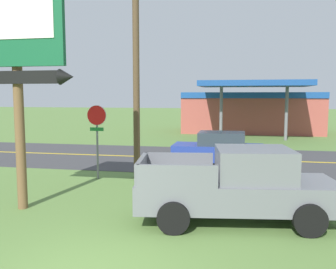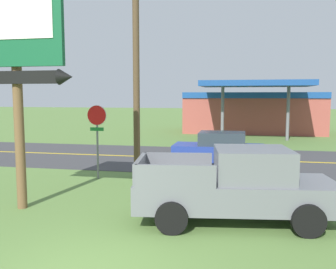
{
  "view_description": "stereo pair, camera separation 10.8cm",
  "coord_description": "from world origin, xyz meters",
  "px_view_note": "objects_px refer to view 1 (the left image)",
  "views": [
    {
      "loc": [
        2.75,
        -6.05,
        3.33
      ],
      "look_at": [
        0.0,
        8.0,
        1.8
      ],
      "focal_mm": 39.13,
      "sensor_mm": 36.0,
      "label": 1
    },
    {
      "loc": [
        2.86,
        -6.03,
        3.33
      ],
      "look_at": [
        0.0,
        8.0,
        1.8
      ],
      "focal_mm": 39.13,
      "sensor_mm": 36.0,
      "label": 2
    }
  ],
  "objects_px": {
    "motel_sign": "(16,51)",
    "pickup_grey_parked_on_lawn": "(238,186)",
    "utility_pole": "(136,65)",
    "car_blue_near_lane": "(219,149)",
    "stop_sign": "(97,128)",
    "gas_station": "(251,111)"
  },
  "relations": [
    {
      "from": "utility_pole",
      "to": "pickup_grey_parked_on_lawn",
      "type": "xyz_separation_m",
      "value": [
        4.03,
        -4.42,
        -3.57
      ]
    },
    {
      "from": "pickup_grey_parked_on_lawn",
      "to": "gas_station",
      "type": "bearing_deg",
      "value": 87.64
    },
    {
      "from": "motel_sign",
      "to": "stop_sign",
      "type": "xyz_separation_m",
      "value": [
        0.64,
        4.23,
        -2.55
      ]
    },
    {
      "from": "motel_sign",
      "to": "pickup_grey_parked_on_lawn",
      "type": "relative_size",
      "value": 1.22
    },
    {
      "from": "stop_sign",
      "to": "gas_station",
      "type": "bearing_deg",
      "value": 72.09
    },
    {
      "from": "stop_sign",
      "to": "gas_station",
      "type": "height_order",
      "value": "gas_station"
    },
    {
      "from": "motel_sign",
      "to": "car_blue_near_lane",
      "type": "height_order",
      "value": "motel_sign"
    },
    {
      "from": "stop_sign",
      "to": "pickup_grey_parked_on_lawn",
      "type": "xyz_separation_m",
      "value": [
        5.56,
        -4.02,
        -1.06
      ]
    },
    {
      "from": "utility_pole",
      "to": "car_blue_near_lane",
      "type": "bearing_deg",
      "value": 44.08
    },
    {
      "from": "car_blue_near_lane",
      "to": "pickup_grey_parked_on_lawn",
      "type": "bearing_deg",
      "value": -82.98
    },
    {
      "from": "gas_station",
      "to": "car_blue_near_lane",
      "type": "height_order",
      "value": "gas_station"
    },
    {
      "from": "pickup_grey_parked_on_lawn",
      "to": "car_blue_near_lane",
      "type": "bearing_deg",
      "value": 97.02
    },
    {
      "from": "utility_pole",
      "to": "car_blue_near_lane",
      "type": "distance_m",
      "value": 5.7
    },
    {
      "from": "motel_sign",
      "to": "gas_station",
      "type": "height_order",
      "value": "motel_sign"
    },
    {
      "from": "motel_sign",
      "to": "stop_sign",
      "type": "height_order",
      "value": "motel_sign"
    },
    {
      "from": "utility_pole",
      "to": "car_blue_near_lane",
      "type": "xyz_separation_m",
      "value": [
        3.12,
        3.02,
        -3.7
      ]
    },
    {
      "from": "utility_pole",
      "to": "car_blue_near_lane",
      "type": "relative_size",
      "value": 2.02
    },
    {
      "from": "utility_pole",
      "to": "gas_station",
      "type": "distance_m",
      "value": 20.68
    },
    {
      "from": "stop_sign",
      "to": "pickup_grey_parked_on_lawn",
      "type": "height_order",
      "value": "stop_sign"
    },
    {
      "from": "utility_pole",
      "to": "gas_station",
      "type": "xyz_separation_m",
      "value": [
        5.03,
        19.89,
        -2.59
      ]
    },
    {
      "from": "motel_sign",
      "to": "utility_pole",
      "type": "relative_size",
      "value": 0.78
    },
    {
      "from": "pickup_grey_parked_on_lawn",
      "to": "utility_pole",
      "type": "bearing_deg",
      "value": 132.38
    }
  ]
}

